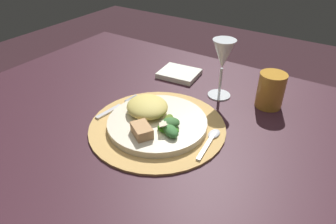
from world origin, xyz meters
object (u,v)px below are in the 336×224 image
Objects in this scene: napkin at (179,74)px; wine_glass at (223,57)px; spoon at (211,138)px; dinner_plate at (157,123)px; fork at (116,108)px; amber_tumbler at (271,90)px; dining_table at (187,177)px.

wine_glass is at bearing -15.76° from napkin.
dinner_plate is at bearing -170.30° from spoon.
amber_tumbler is at bearing 36.44° from fork.
dining_table is at bearing -54.13° from napkin.
wine_glass is at bearing -170.12° from amber_tumbler.
spoon is at bearing -0.81° from dining_table.
napkin is at bearing 125.87° from dining_table.
dinner_plate reaches higher than spoon.
napkin reaches higher than dining_table.
dinner_plate reaches higher than fork.
wine_glass is (-0.02, 0.21, 0.28)m from dining_table.
dining_table is 9.37× the size of fork.
spoon is 0.26m from wine_glass.
dinner_plate is at bearing -162.45° from dining_table.
wine_glass reaches higher than dining_table.
fork is at bearing -175.83° from spoon.
dinner_plate is 2.00× the size of napkin.
napkin reaches higher than spoon.
napkin is (-0.11, 0.29, -0.01)m from dinner_plate.
spoon is 1.27× the size of amber_tumbler.
amber_tumbler reaches higher than fork.
napkin is 0.21m from wine_glass.
amber_tumbler is at bearing 9.88° from wine_glass.
napkin reaches higher than fork.
spoon reaches higher than dining_table.
dinner_plate is at bearing -1.36° from fork.
spoon is at bearing 4.17° from fork.
dining_table is 11.31× the size of spoon.
spoon is 0.72× the size of wine_glass.
dinner_plate is at bearing -128.13° from amber_tumbler.
wine_glass reaches higher than fork.
fork is 1.21× the size of spoon.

